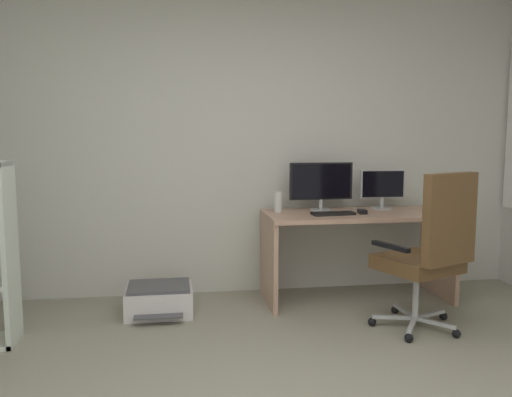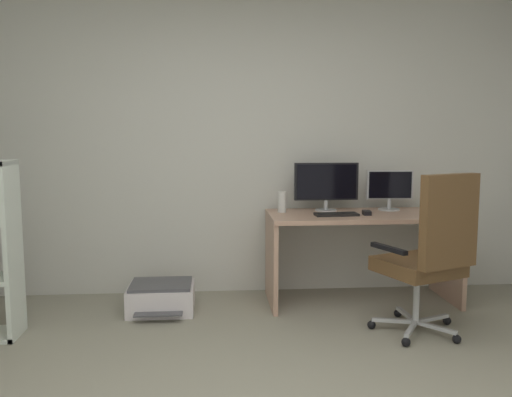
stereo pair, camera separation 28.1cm
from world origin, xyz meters
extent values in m
cube|color=silver|center=(0.00, 2.46, 1.28)|extent=(5.07, 0.10, 2.56)
cube|color=tan|center=(0.98, 2.03, 0.72)|extent=(1.51, 0.67, 0.04)
cube|color=tan|center=(0.25, 2.03, 0.35)|extent=(0.04, 0.64, 0.70)
cube|color=tan|center=(1.72, 2.03, 0.35)|extent=(0.04, 0.64, 0.70)
cylinder|color=#B2B5B7|center=(0.72, 2.19, 0.74)|extent=(0.18, 0.18, 0.01)
cylinder|color=#B2B5B7|center=(0.72, 2.19, 0.79)|extent=(0.03, 0.03, 0.09)
cube|color=black|center=(0.72, 2.19, 0.98)|extent=(0.54, 0.04, 0.31)
cube|color=black|center=(0.72, 2.17, 0.98)|extent=(0.50, 0.01, 0.28)
cylinder|color=#B2B5B7|center=(1.26, 2.19, 0.74)|extent=(0.18, 0.18, 0.01)
cylinder|color=#B2B5B7|center=(1.26, 2.19, 0.79)|extent=(0.03, 0.03, 0.09)
cube|color=#B7BABC|center=(1.26, 2.19, 0.95)|extent=(0.39, 0.05, 0.24)
cube|color=black|center=(1.26, 2.17, 0.95)|extent=(0.36, 0.02, 0.22)
cube|color=black|center=(0.75, 1.93, 0.74)|extent=(0.35, 0.15, 0.02)
cube|color=black|center=(1.00, 1.95, 0.75)|extent=(0.07, 0.11, 0.03)
cylinder|color=silver|center=(0.34, 2.14, 0.82)|extent=(0.07, 0.07, 0.17)
cube|color=#B7BABC|center=(1.32, 1.38, 0.07)|extent=(0.29, 0.14, 0.02)
sphere|color=black|center=(1.46, 1.44, 0.03)|extent=(0.06, 0.06, 0.06)
cube|color=#B7BABC|center=(1.17, 1.48, 0.07)|extent=(0.05, 0.30, 0.02)
sphere|color=black|center=(1.16, 1.63, 0.03)|extent=(0.06, 0.06, 0.06)
cube|color=#B7BABC|center=(1.04, 1.36, 0.07)|extent=(0.30, 0.10, 0.02)
sphere|color=black|center=(0.89, 1.40, 0.03)|extent=(0.06, 0.06, 0.06)
cube|color=#B7BABC|center=(1.10, 1.20, 0.07)|extent=(0.19, 0.27, 0.02)
sphere|color=black|center=(1.02, 1.07, 0.03)|extent=(0.06, 0.06, 0.06)
cube|color=#B7BABC|center=(1.28, 1.21, 0.07)|extent=(0.22, 0.25, 0.02)
sphere|color=black|center=(1.37, 1.10, 0.03)|extent=(0.06, 0.06, 0.06)
cylinder|color=#B7BABC|center=(1.18, 1.33, 0.24)|extent=(0.04, 0.04, 0.35)
cube|color=brown|center=(1.18, 1.33, 0.47)|extent=(0.62, 0.61, 0.10)
cube|color=brown|center=(1.28, 1.08, 0.82)|extent=(0.44, 0.23, 0.61)
cube|color=black|center=(0.94, 1.23, 0.62)|extent=(0.16, 0.32, 0.03)
cube|color=black|center=(1.42, 1.42, 0.62)|extent=(0.16, 0.32, 0.03)
cube|color=silver|center=(-1.56, 1.46, 0.60)|extent=(0.03, 0.29, 1.20)
cube|color=silver|center=(-0.63, 1.91, 0.10)|extent=(0.50, 0.40, 0.20)
cube|color=#4C4C51|center=(-0.63, 1.91, 0.21)|extent=(0.46, 0.37, 0.02)
cube|color=#4C4C51|center=(-0.63, 1.66, 0.06)|extent=(0.35, 0.10, 0.01)
camera|label=1|loc=(-0.50, -2.14, 1.38)|focal=37.59mm
camera|label=2|loc=(-0.22, -2.18, 1.38)|focal=37.59mm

